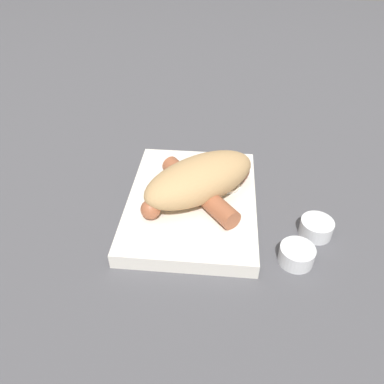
{
  "coord_description": "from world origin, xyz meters",
  "views": [
    {
      "loc": [
        -0.44,
        -0.04,
        0.39
      ],
      "look_at": [
        0.0,
        0.0,
        0.03
      ],
      "focal_mm": 35.0,
      "sensor_mm": 36.0,
      "label": 1
    }
  ],
  "objects_px": {
    "bread_roll": "(200,179)",
    "condiment_cup_near": "(296,255)",
    "food_tray": "(192,203)",
    "sausage": "(199,189)",
    "condiment_cup_far": "(316,228)"
  },
  "relations": [
    {
      "from": "bread_roll",
      "to": "condiment_cup_near",
      "type": "height_order",
      "value": "bread_roll"
    },
    {
      "from": "food_tray",
      "to": "sausage",
      "type": "height_order",
      "value": "sausage"
    },
    {
      "from": "food_tray",
      "to": "sausage",
      "type": "xyz_separation_m",
      "value": [
        0.0,
        -0.01,
        0.03
      ]
    },
    {
      "from": "sausage",
      "to": "bread_roll",
      "type": "bearing_deg",
      "value": -26.43
    },
    {
      "from": "condiment_cup_far",
      "to": "sausage",
      "type": "bearing_deg",
      "value": 76.44
    },
    {
      "from": "food_tray",
      "to": "condiment_cup_near",
      "type": "distance_m",
      "value": 0.18
    },
    {
      "from": "condiment_cup_far",
      "to": "food_tray",
      "type": "bearing_deg",
      "value": 77.91
    },
    {
      "from": "condiment_cup_near",
      "to": "condiment_cup_far",
      "type": "xyz_separation_m",
      "value": [
        0.05,
        -0.03,
        0.0
      ]
    },
    {
      "from": "condiment_cup_near",
      "to": "condiment_cup_far",
      "type": "bearing_deg",
      "value": -32.28
    },
    {
      "from": "food_tray",
      "to": "bread_roll",
      "type": "height_order",
      "value": "bread_roll"
    },
    {
      "from": "bread_roll",
      "to": "condiment_cup_near",
      "type": "bearing_deg",
      "value": -126.19
    },
    {
      "from": "bread_roll",
      "to": "sausage",
      "type": "height_order",
      "value": "bread_roll"
    },
    {
      "from": "sausage",
      "to": "condiment_cup_near",
      "type": "distance_m",
      "value": 0.17
    },
    {
      "from": "sausage",
      "to": "condiment_cup_far",
      "type": "xyz_separation_m",
      "value": [
        -0.04,
        -0.17,
        -0.03
      ]
    },
    {
      "from": "food_tray",
      "to": "condiment_cup_near",
      "type": "xyz_separation_m",
      "value": [
        -0.09,
        -0.15,
        -0.0
      ]
    }
  ]
}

